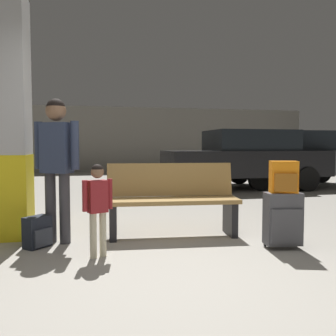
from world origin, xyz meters
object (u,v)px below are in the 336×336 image
Objects in this scene: suitcase at (283,219)px; parked_car_side at (295,157)px; child at (97,200)px; backpack_dark_floor at (38,232)px; parked_car_near at (245,158)px; structural_pillar at (4,118)px; bench at (172,200)px; backpack_bright at (284,177)px; adult at (57,154)px.

suitcase is 6.50m from parked_car_side.
child reaches higher than backpack_dark_floor.
parked_car_near is (3.82, 5.08, 0.24)m from child.
structural_pillar is 7.84m from parked_car_side.
bench is 1.59m from backpack_dark_floor.
suitcase is 5.52m from parked_car_near.
bench is 4.81× the size of backpack_bright.
backpack_dark_floor is 6.43m from parked_car_near.
structural_pillar reaches higher than backpack_dark_floor.
backpack_bright is (-0.00, -0.00, 0.45)m from suitcase.
bench is 1.17m from child.
backpack_bright is at bearing -17.28° from adult.
bench is at bearing -9.04° from structural_pillar.
bench is 1.00× the size of adult.
suitcase is 0.14× the size of parked_car_side.
parked_car_side is (6.07, 4.89, 0.64)m from backpack_dark_floor.
suitcase is 1.78× the size of backpack_bright.
structural_pillar is 0.69× the size of parked_car_side.
suitcase reaches higher than backpack_dark_floor.
backpack_dark_floor is 0.08× the size of parked_car_near.
bench is at bearing 38.44° from child.
parked_car_near is at bearing 70.16° from backpack_bright.
backpack_dark_floor is at bearing -51.48° from structural_pillar.
structural_pillar is 1.45m from backpack_dark_floor.
adult is 7.54m from parked_car_side.
parked_car_side reaches higher than backpack_dark_floor.
parked_car_side is (4.52, 4.65, 0.36)m from bench.
bench is at bearing -123.72° from parked_car_near.
suitcase is at bearing 10.60° from backpack_bright.
child is 7.64m from parked_car_side.
structural_pillar reaches higher than parked_car_side.
suitcase is (1.04, -0.82, -0.12)m from bench.
bench is at bearing 3.28° from adult.
bench is 0.40× the size of parked_car_near.
adult is at bearing -176.72° from bench.
structural_pillar is 1.73m from child.
suitcase is 1.97m from child.
backpack_bright reaches higher than child.
parked_car_side is at bearing 10.45° from parked_car_near.
adult reaches higher than parked_car_side.
adult is (-0.44, 0.65, 0.44)m from child.
backpack_dark_floor is (-1.55, -0.23, -0.28)m from bench.
bench is 6.49m from parked_car_side.
bench is 4.81× the size of backpack_dark_floor.
backpack_bright is 1.00× the size of backpack_dark_floor.
parked_car_side is 1.02× the size of parked_car_near.
backpack_bright is at bearing -38.35° from bench.
suitcase is 2.60m from adult.
suitcase is (3.03, -1.14, -1.12)m from structural_pillar.
backpack_bright reaches higher than suitcase.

